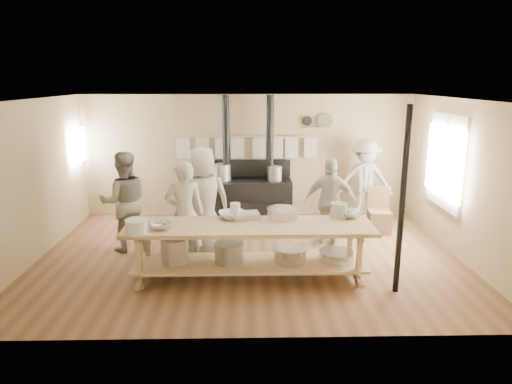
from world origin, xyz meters
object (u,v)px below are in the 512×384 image
prep_table (249,246)px  cook_center (203,201)px  cook_right (331,202)px  cook_far_left (185,214)px  chair (379,220)px  roasting_pan (246,215)px  cook_left (125,202)px  cook_by_window (365,181)px  stove (248,195)px

prep_table → cook_center: (-0.76, 1.09, 0.40)m
prep_table → cook_right: bearing=45.5°
prep_table → cook_far_left: bearing=149.1°
cook_right → chair: size_ratio=1.79×
chair → roasting_pan: size_ratio=2.21×
cook_far_left → cook_center: bearing=-126.5°
cook_far_left → roasting_pan: (0.96, -0.27, 0.05)m
cook_left → chair: (4.66, 0.81, -0.61)m
cook_far_left → roasting_pan: cook_far_left is taller
cook_center → chair: bearing=-176.2°
prep_table → cook_by_window: bearing=49.6°
stove → roasting_pan: bearing=-91.0°
cook_far_left → cook_left: (-1.12, 0.68, 0.02)m
stove → chair: bearing=-20.2°
cook_center → cook_right: (2.22, 0.40, -0.13)m
cook_left → chair: bearing=173.7°
prep_table → cook_far_left: size_ratio=2.13×
cook_left → cook_right: (3.59, 0.21, -0.08)m
cook_far_left → cook_by_window: cook_by_window is taller
cook_far_left → chair: 3.89m
roasting_pan → cook_right: bearing=37.5°
stove → cook_center: 2.11m
prep_table → chair: (2.54, 2.09, -0.26)m
stove → roasting_pan: stove is taller
cook_right → chair: 1.33m
cook_right → chair: cook_right is taller
cook_by_window → cook_far_left: bearing=-140.3°
cook_by_window → roasting_pan: bearing=-127.9°
prep_table → cook_by_window: (2.43, 2.85, 0.34)m
cook_by_window → stove: bearing=-177.4°
cook_far_left → prep_table: bearing=139.6°
cook_far_left → stove: bearing=-122.2°
cook_by_window → chair: 0.98m
cook_far_left → roasting_pan: bearing=154.6°
prep_table → cook_right: size_ratio=2.29×
stove → cook_right: size_ratio=1.66×
stove → cook_by_window: bearing=-4.0°
cook_center → cook_by_window: (3.19, 1.76, -0.05)m
stove → roasting_pan: 2.71m
cook_left → cook_right: cook_left is taller
prep_table → chair: 3.29m
cook_left → cook_far_left: bearing=132.6°
prep_table → cook_left: (-2.12, 1.28, 0.35)m
stove → cook_far_left: stove is taller
cook_far_left → chair: size_ratio=1.93×
chair → cook_far_left: bearing=-153.1°
prep_table → cook_far_left: cook_far_left is taller
cook_left → cook_center: 1.38m
stove → cook_left: (-2.13, -1.74, 0.35)m
prep_table → chair: chair is taller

